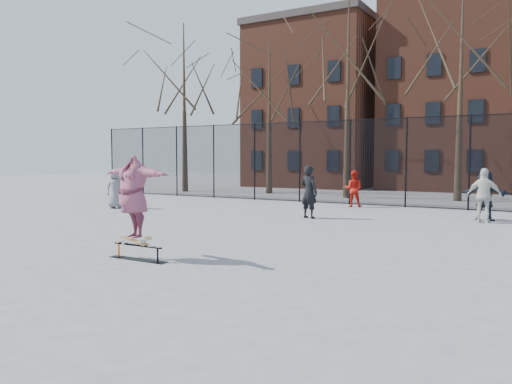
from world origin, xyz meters
The scene contains 12 objects.
ground centered at (0.00, 0.00, 0.00)m, with size 100.00×100.00×0.00m, color slate.
skate_rail centered at (-0.97, -1.48, 0.13)m, with size 1.53×0.23×0.34m.
skateboard centered at (-1.08, -1.48, 0.39)m, with size 0.80×0.19×0.10m, color #A37641, non-canonical shape.
skater centered at (-1.08, -1.48, 1.33)m, with size 2.21×0.60×1.80m, color #3F3688.
bystander_grey centered at (-9.58, 6.17, 0.87)m, with size 0.85×0.55×1.74m, color slate.
bystander_black centered at (-0.85, 7.20, 0.96)m, with size 0.70×0.46×1.93m, color black.
bystander_red centered at (-0.85, 12.00, 0.82)m, with size 0.80×0.62×1.64m, color red.
bystander_white centered at (4.80, 9.05, 0.93)m, with size 1.09×0.45×1.86m, color beige.
bystander_navy centered at (4.76, 9.70, 0.89)m, with size 1.65×0.53×1.78m, color #17202E.
fence centered at (-0.01, 13.00, 2.05)m, with size 34.03×0.07×4.00m.
tree_row centered at (-0.25, 17.15, 7.36)m, with size 33.66×7.46×10.67m.
rowhouses centered at (0.72, 26.00, 6.06)m, with size 29.00×7.00×13.00m.
Camera 1 is at (6.67, -9.40, 2.23)m, focal length 35.00 mm.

